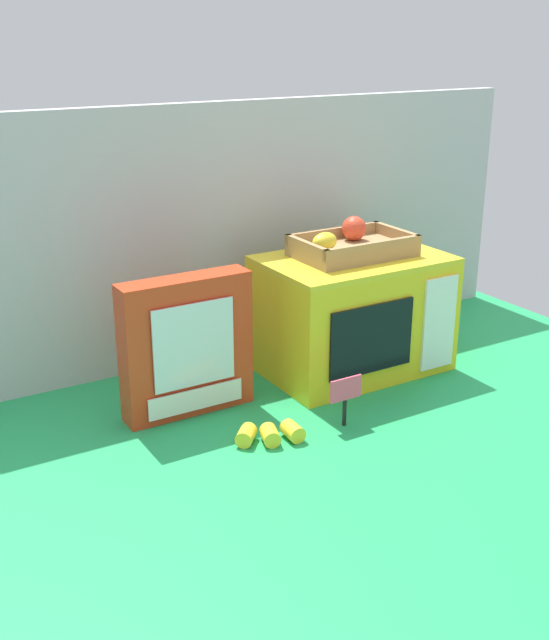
% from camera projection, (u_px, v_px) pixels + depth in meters
% --- Properties ---
extents(ground_plane, '(1.70, 1.70, 0.00)m').
position_uv_depth(ground_plane, '(281.00, 395.00, 1.65)').
color(ground_plane, '#219E54').
rests_on(ground_plane, ground).
extents(display_back_panel, '(1.61, 0.03, 0.57)m').
position_uv_depth(display_back_panel, '(217.00, 233.00, 1.78)').
color(display_back_panel, '#B7BABF').
rests_on(display_back_panel, ground).
extents(toy_microwave, '(0.39, 0.27, 0.26)m').
position_uv_depth(toy_microwave, '(353.00, 314.00, 1.74)').
color(toy_microwave, yellow).
rests_on(toy_microwave, ground).
extents(food_groups_crate, '(0.25, 0.16, 0.08)m').
position_uv_depth(food_groups_crate, '(351.00, 246.00, 1.70)').
color(food_groups_crate, '#A37F51').
rests_on(food_groups_crate, toy_microwave).
extents(cookie_set_box, '(0.26, 0.06, 0.28)m').
position_uv_depth(cookie_set_box, '(187.00, 346.00, 1.54)').
color(cookie_set_box, red).
rests_on(cookie_set_box, ground).
extents(price_sign, '(0.07, 0.01, 0.10)m').
position_uv_depth(price_sign, '(346.00, 394.00, 1.50)').
color(price_sign, black).
rests_on(price_sign, ground).
extents(loose_toy_banana, '(0.13, 0.08, 0.03)m').
position_uv_depth(loose_toy_banana, '(270.00, 434.00, 1.46)').
color(loose_toy_banana, yellow).
rests_on(loose_toy_banana, ground).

